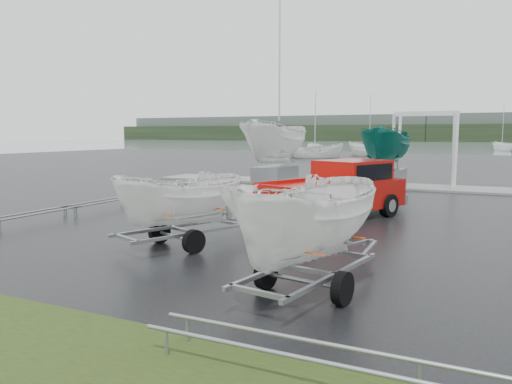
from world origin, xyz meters
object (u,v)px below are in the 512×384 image
Objects in this scene: trailer_parked at (309,148)px; boat_hoist at (425,139)px; pickup_truck at (339,189)px; trailer_hitched at (181,156)px.

boat_hoist is at bearing 100.79° from trailer_parked.
pickup_truck is 1.28× the size of trailer_parked.
trailer_parked reaches higher than trailer_hitched.
trailer_parked is 19.50m from boat_hoist.
boat_hoist is at bearing 104.68° from pickup_truck.
trailer_hitched is at bearing -90.00° from pickup_truck.
trailer_hitched is 4.82m from trailer_parked.
trailer_hitched is at bearing 162.24° from trailer_parked.
trailer_parked is at bearing -88.75° from boat_hoist.
trailer_parked is 1.21× the size of boat_hoist.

